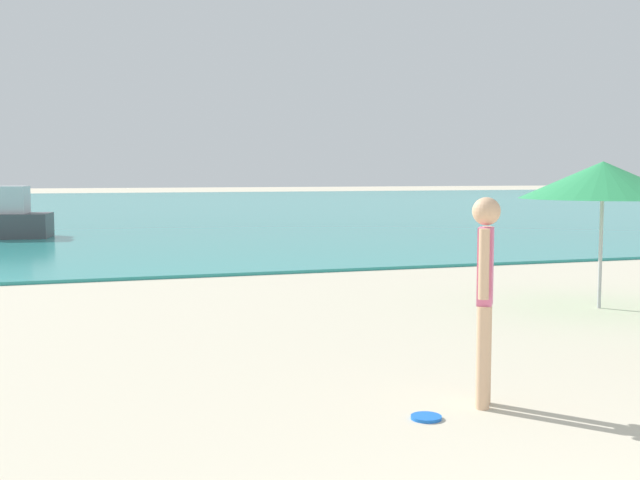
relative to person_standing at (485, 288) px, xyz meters
name	(u,v)px	position (x,y,z in m)	size (l,w,h in m)	color
water	(114,207)	(-0.54, 38.39, -0.91)	(160.00, 60.00, 0.06)	teal
person_standing	(485,288)	(0.00, 0.00, 0.00)	(0.25, 0.33, 1.66)	#DDAD84
frisbee	(426,417)	(-0.57, -0.16, -0.93)	(0.23, 0.23, 0.03)	blue
beach_umbrella	(603,180)	(3.82, 3.54, 0.81)	(2.23, 2.23, 2.01)	#B7B7BC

